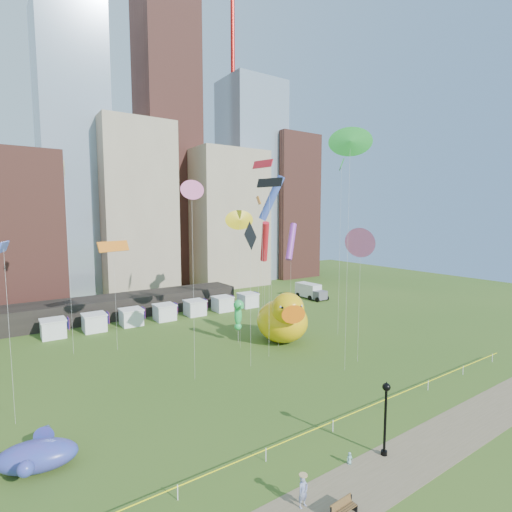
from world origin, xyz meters
TOP-DOWN VIEW (x-y plane):
  - ground at (0.00, 0.00)m, footprint 160.00×160.00m
  - footpath at (0.00, -5.00)m, footprint 70.00×4.00m
  - skyline at (2.25, 61.06)m, footprint 101.00×23.00m
  - crane_right at (30.89, 64.00)m, footprint 23.00×1.00m
  - pavilion at (-4.00, 42.00)m, footprint 38.00×6.00m
  - vendor_tents at (1.02, 36.00)m, footprint 33.24×2.80m
  - caution_tape at (0.00, 0.00)m, footprint 50.00×0.06m
  - big_duck at (9.37, 17.72)m, footprint 8.57×9.51m
  - small_duck at (10.37, 20.22)m, footprint 3.65×4.25m
  - seahorse_green at (4.76, 20.82)m, footprint 1.36×1.66m
  - seahorse_purple at (8.01, 16.90)m, footprint 1.11×1.44m
  - whale_inflatable at (-18.11, 7.45)m, footprint 5.24×5.99m
  - park_bench at (-5.28, -5.92)m, footprint 1.63×0.57m
  - lamppost at (0.82, -3.83)m, footprint 0.52×0.52m
  - box_truck at (29.60, 35.12)m, footprint 2.83×6.59m
  - woman at (-6.60, -4.27)m, footprint 0.67×0.48m
  - toddler at (-1.78, -3.20)m, footprint 0.32×0.28m
  - kite_0 at (9.02, 21.74)m, footprint 1.04×3.29m
  - kite_1 at (-4.36, 14.04)m, footprint 1.79×0.59m
  - kite_2 at (1.85, 13.66)m, footprint 2.52×1.53m
  - kite_3 at (17.19, 16.01)m, footprint 2.86×2.93m
  - kite_4 at (3.88, 19.02)m, footprint 2.29×0.75m
  - kite_5 at (13.04, 25.19)m, footprint 3.24×3.62m
  - kite_6 at (12.64, 27.89)m, footprint 2.44×3.61m
  - kite_7 at (18.92, 27.97)m, footprint 3.41×2.74m
  - kite_8 at (12.32, 25.85)m, footprint 2.55×3.53m
  - kite_9 at (12.17, 8.30)m, footprint 0.76×3.11m
  - kite_10 at (5.00, 14.75)m, footprint 1.41×3.11m
  - kite_11 at (9.18, 7.37)m, footprint 2.14×2.30m
  - kite_12 at (-12.88, 28.03)m, footprint 0.31×1.84m
  - kite_13 at (-19.07, 14.26)m, footprint 0.89×2.55m
  - kite_14 at (-8.41, 26.50)m, footprint 3.85×1.99m

SIDE VIEW (x-z plane):
  - ground at x=0.00m, z-range 0.00..0.00m
  - footpath at x=0.00m, z-range 0.00..0.02m
  - toddler at x=-1.78m, z-range 0.02..0.78m
  - park_bench at x=-5.28m, z-range 0.04..0.86m
  - caution_tape at x=0.00m, z-range 0.23..1.13m
  - woman at x=-6.60m, z-range 0.02..1.77m
  - whale_inflatable at x=-18.11m, z-range -0.09..1.99m
  - vendor_tents at x=1.02m, z-range -0.09..2.31m
  - small_duck at x=10.37m, z-range -0.12..2.89m
  - box_truck at x=29.60m, z-range 0.04..2.81m
  - pavilion at x=-4.00m, z-range 0.00..3.20m
  - big_duck at x=9.37m, z-range -0.27..6.37m
  - lamppost at x=0.82m, z-range 0.56..5.60m
  - seahorse_purple at x=8.01m, z-range 1.19..6.31m
  - seahorse_green at x=4.76m, z-range 1.13..6.54m
  - kite_7 at x=18.92m, z-range 4.35..18.92m
  - kite_8 at x=12.32m, z-range 4.50..19.43m
  - kite_14 at x=-8.41m, z-range 5.77..18.56m
  - kite_9 at x=12.17m, z-range 5.66..20.09m
  - kite_13 at x=-19.07m, z-range 6.43..20.26m
  - kite_2 at x=1.85m, z-range 5.91..21.02m
  - kite_4 at x=3.88m, z-range 7.01..23.34m
  - kite_6 at x=12.64m, z-range 8.58..27.07m
  - kite_1 at x=-4.36m, z-range 8.51..27.44m
  - kite_5 at x=13.04m, z-range 7.47..28.86m
  - kite_10 at x=5.00m, z-range 9.23..28.89m
  - kite_12 at x=-12.88m, z-range 8.93..30.61m
  - skyline at x=2.25m, z-range -12.56..55.44m
  - kite_3 at x=17.19m, z-range 10.64..33.27m
  - kite_0 at x=9.02m, z-range 10.69..33.37m
  - kite_11 at x=9.18m, z-range 10.66..34.82m
  - crane_right at x=30.89m, z-range 8.90..84.90m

